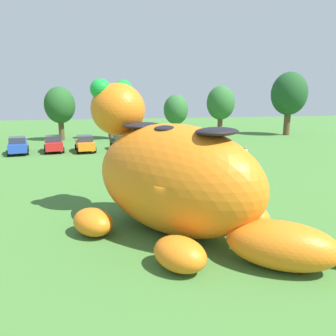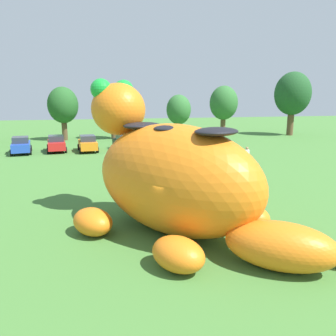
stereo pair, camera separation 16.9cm
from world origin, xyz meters
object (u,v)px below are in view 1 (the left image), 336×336
(car_orange, at_px, (85,143))
(car_silver, at_px, (150,141))
(giant_inflatable_creature, at_px, (175,177))
(spectator_by_cars, at_px, (245,157))
(car_red, at_px, (54,144))
(car_black, at_px, (122,142))
(spectator_mid_field, at_px, (169,146))
(spectator_near_inflatable, at_px, (190,145))
(car_blue, at_px, (18,145))

(car_orange, relative_size, car_silver, 0.98)
(giant_inflatable_creature, relative_size, spectator_by_cars, 6.29)
(car_red, distance_m, car_silver, 10.35)
(car_black, distance_m, spectator_mid_field, 5.83)
(spectator_near_inflatable, bearing_deg, giant_inflatable_creature, -109.93)
(giant_inflatable_creature, bearing_deg, car_red, 106.29)
(car_orange, xyz_separation_m, car_silver, (7.15, 0.62, 0.00))
(giant_inflatable_creature, height_order, car_red, giant_inflatable_creature)
(car_orange, height_order, spectator_near_inflatable, car_orange)
(car_red, bearing_deg, spectator_by_cars, -38.09)
(giant_inflatable_creature, distance_m, car_red, 24.21)
(giant_inflatable_creature, distance_m, spectator_near_inflatable, 19.93)
(spectator_near_inflatable, xyz_separation_m, spectator_mid_field, (-2.23, -0.10, 0.00))
(car_silver, relative_size, spectator_by_cars, 2.52)
(car_black, distance_m, car_silver, 3.30)
(spectator_mid_field, bearing_deg, spectator_near_inflatable, 2.53)
(giant_inflatable_creature, height_order, spectator_by_cars, giant_inflatable_creature)
(car_blue, relative_size, spectator_near_inflatable, 2.52)
(spectator_mid_field, bearing_deg, car_orange, 154.05)
(car_black, height_order, car_silver, same)
(car_blue, relative_size, spectator_mid_field, 2.52)
(car_silver, xyz_separation_m, spectator_by_cars, (5.31, -12.24, -0.01))
(car_blue, xyz_separation_m, spectator_mid_field, (14.71, -4.17, -0.01))
(car_red, bearing_deg, car_black, -4.76)
(car_silver, distance_m, spectator_mid_field, 4.67)
(car_black, bearing_deg, car_silver, 9.61)
(car_red, bearing_deg, car_blue, -172.57)
(spectator_mid_field, height_order, spectator_by_cars, same)
(car_black, distance_m, spectator_by_cars, 14.49)
(spectator_by_cars, bearing_deg, spectator_near_inflatable, 105.22)
(car_silver, distance_m, spectator_near_inflatable, 5.50)
(car_orange, distance_m, car_black, 3.89)
(car_blue, height_order, spectator_mid_field, car_blue)
(car_black, height_order, spectator_near_inflatable, car_black)
(giant_inflatable_creature, distance_m, car_silver, 23.47)
(car_black, xyz_separation_m, spectator_by_cars, (8.57, -11.69, -0.01))
(car_orange, bearing_deg, car_red, 168.34)
(giant_inflatable_creature, relative_size, spectator_mid_field, 6.29)
(car_blue, height_order, car_orange, same)
(car_silver, distance_m, spectator_by_cars, 13.34)
(car_red, height_order, car_silver, same)
(car_silver, relative_size, spectator_near_inflatable, 2.52)
(giant_inflatable_creature, xyz_separation_m, spectator_by_cars, (8.89, 10.91, -1.48))
(car_black, bearing_deg, spectator_near_inflatable, -31.27)
(giant_inflatable_creature, height_order, car_blue, giant_inflatable_creature)
(car_blue, xyz_separation_m, spectator_by_cars, (19.05, -11.84, -0.01))
(car_red, xyz_separation_m, spectator_by_cars, (15.67, -12.28, -0.01))
(car_orange, bearing_deg, spectator_near_inflatable, -20.41)
(car_orange, relative_size, spectator_mid_field, 2.48)
(car_blue, distance_m, car_orange, 6.60)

